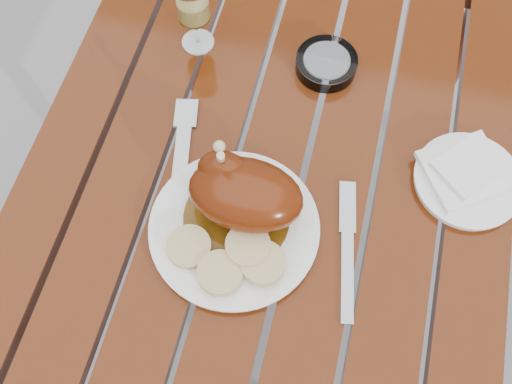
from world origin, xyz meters
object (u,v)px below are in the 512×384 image
wine_glass (194,16)px  side_plate (467,181)px  dinner_plate (234,229)px  ashtray (326,64)px  table (268,236)px

wine_glass → side_plate: 0.54m
dinner_plate → ashtray: size_ratio=2.42×
dinner_plate → wine_glass: 0.39m
side_plate → ashtray: ashtray is taller
table → ashtray: bearing=75.5°
table → dinner_plate: 0.41m
dinner_plate → side_plate: (0.35, 0.17, -0.00)m
table → wine_glass: size_ratio=8.54×
table → side_plate: size_ratio=6.81×
wine_glass → dinner_plate: bearing=-64.8°
dinner_plate → ashtray: (0.08, 0.35, 0.01)m
table → ashtray: ashtray is taller
ashtray → side_plate: bearing=-32.6°
table → dinner_plate: size_ratio=4.49×
table → wine_glass: 0.52m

